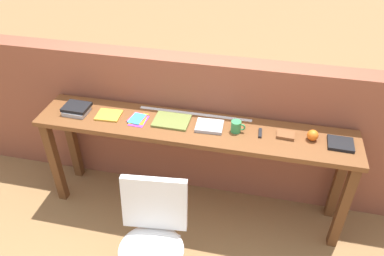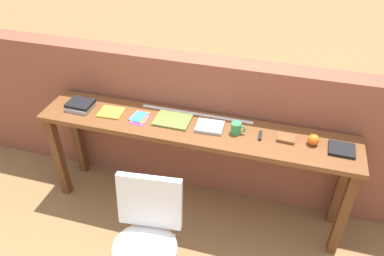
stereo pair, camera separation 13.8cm
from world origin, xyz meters
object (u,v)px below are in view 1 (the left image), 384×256
Objects in this scene: magazine_cycling at (109,115)px; pamphlet_pile_colourful at (138,119)px; book_stack_leftmost at (77,109)px; book_open_centre at (172,121)px; sports_ball_small at (313,135)px; multitool_folded at (260,133)px; book_repair_rightmost at (341,144)px; leather_journal_brown at (286,135)px; chair_white_moulded at (152,234)px; mug at (236,127)px.

magazine_cycling is 0.25m from pamphlet_pile_colourful.
book_stack_leftmost is 0.75× the size of book_open_centre.
magazine_cycling is 2.33× the size of sports_ball_small.
book_repair_rightmost is (0.57, -0.01, 0.00)m from multitool_folded.
sports_ball_small is (1.58, 0.03, 0.03)m from magazine_cycling.
multitool_folded is 0.85× the size of leather_journal_brown.
sports_ball_small reaches higher than magazine_cycling.
sports_ball_small is (0.38, 0.01, 0.03)m from multitool_folded.
book_open_centre is 1.54× the size of book_repair_rightmost.
chair_white_moulded is at bearing -41.81° from book_stack_leftmost.
sports_ball_small is at bearing 1.20° from book_stack_leftmost.
sports_ball_small is (1.33, 0.03, 0.04)m from pamphlet_pile_colourful.
book_open_centre is 0.87m from leather_journal_brown.
sports_ball_small reaches higher than pamphlet_pile_colourful.
book_open_centre is 3.41× the size of sports_ball_small.
book_repair_rightmost is (1.19, 0.78, 0.36)m from chair_white_moulded.
sports_ball_small is (0.99, 0.80, 0.39)m from chair_white_moulded.
mug is at bearing 0.89° from book_stack_leftmost.
book_repair_rightmost is (1.26, -0.02, 0.00)m from book_open_centre.
pamphlet_pile_colourful is at bearing -178.70° from sports_ball_small.
leather_journal_brown reaches higher than chair_white_moulded.
book_stack_leftmost is 1.09× the size of magazine_cycling.
book_open_centre is at bearing -176.88° from leather_journal_brown.
book_open_centre is at bearing 95.01° from chair_white_moulded.
book_repair_rightmost is at bearing -0.04° from leather_journal_brown.
chair_white_moulded is at bearing -119.16° from mug.
leather_journal_brown is (1.66, 0.04, -0.02)m from book_stack_leftmost.
book_stack_leftmost is at bearing 138.19° from chair_white_moulded.
chair_white_moulded is 4.69× the size of magazine_cycling.
multitool_folded is (0.96, 0.02, 0.00)m from pamphlet_pile_colourful.
chair_white_moulded is at bearing -56.03° from magazine_cycling.
pamphlet_pile_colourful is 0.27m from book_open_centre.
multitool_folded is (1.47, 0.03, -0.02)m from book_stack_leftmost.
book_stack_leftmost is (-0.85, 0.76, 0.38)m from chair_white_moulded.
mug is 1.00× the size of multitool_folded.
book_stack_leftmost is 0.52m from pamphlet_pile_colourful.
sports_ball_small is at bearing 0.58° from book_open_centre.
chair_white_moulded is 1.07m from multitool_folded.
leather_journal_brown is (0.37, 0.02, -0.03)m from mug.
sports_ball_small is at bearing 1.93° from mug.
magazine_cycling is at bearing 127.06° from chair_white_moulded.
book_repair_rightmost is (1.53, 0.01, 0.01)m from pamphlet_pile_colourful.
book_open_centre is 2.53× the size of mug.
pamphlet_pile_colourful is (0.25, 0.00, -0.00)m from magazine_cycling.
book_open_centre is 0.69m from multitool_folded.
book_stack_leftmost is at bearing -175.56° from leather_journal_brown.
leather_journal_brown is at bearing 0.65° from book_open_centre.
chair_white_moulded is 6.86× the size of leather_journal_brown.
multitool_folded is (0.62, 0.79, 0.36)m from chair_white_moulded.
book_open_centre is at bearing 179.99° from sports_ball_small.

